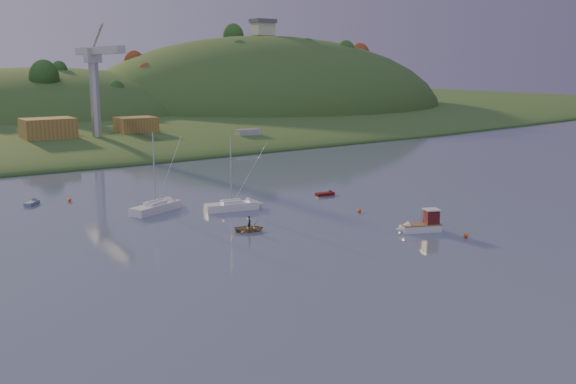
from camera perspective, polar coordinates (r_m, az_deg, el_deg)
shore_slope at (r=196.39m, az=-21.26°, el=4.98°), size 640.00×150.00×7.00m
hill_center at (r=242.31m, az=-21.50°, el=6.02°), size 140.00×120.00×36.00m
hill_right at (r=261.75m, az=-2.18°, el=7.13°), size 150.00×130.00×60.00m
hilltop_house at (r=261.45m, az=-2.24°, el=14.45°), size 9.00×7.00×6.45m
hillside_trees at (r=215.82m, az=-22.52°, el=5.39°), size 280.00×50.00×32.00m
wharf at (r=156.53m, az=-15.75°, el=4.34°), size 42.00×16.00×2.40m
shed_west at (r=153.43m, az=-20.54°, el=5.27°), size 11.00×8.00×4.80m
shed_east at (r=160.81m, az=-13.34°, el=5.78°), size 9.00×7.00×4.00m
dock_crane at (r=151.15m, az=-16.70°, el=10.14°), size 3.20×28.00×20.30m
fishing_boat at (r=75.51m, az=11.46°, el=-2.91°), size 5.68×3.61×3.47m
sailboat_near at (r=85.65m, az=-11.68°, el=-1.29°), size 7.80×5.09×10.44m
sailboat_far at (r=85.22m, az=-5.04°, el=-1.18°), size 7.35×3.48×9.81m
canoe at (r=74.46m, az=-3.45°, el=-3.23°), size 4.09×3.58×0.71m
paddler at (r=74.36m, az=-3.45°, el=-2.92°), size 0.56×0.66×1.54m
red_tender at (r=94.80m, az=3.62°, el=-0.15°), size 3.32×1.56×1.09m
grey_dinghy at (r=95.49m, az=-21.66°, el=-0.86°), size 2.74×2.92×1.09m
work_vessel at (r=156.50m, az=-3.57°, el=4.77°), size 14.20×5.96×3.57m
buoy_0 at (r=74.30m, az=15.53°, el=-3.75°), size 0.50×0.50×0.50m
buoy_1 at (r=84.11m, az=6.35°, el=-1.66°), size 0.50×0.50×0.50m
buoy_3 at (r=95.32m, az=-18.84°, el=-0.67°), size 0.50×0.50×0.50m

